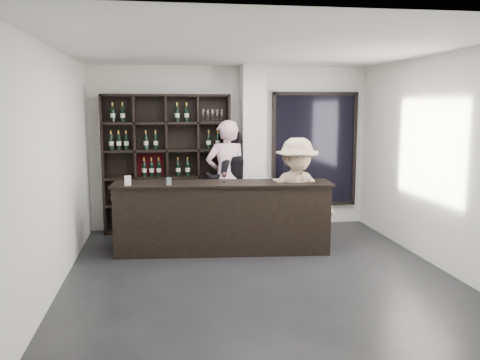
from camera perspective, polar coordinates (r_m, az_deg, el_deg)
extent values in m
cube|color=black|center=(6.82, 2.13, -10.57)|extent=(5.00, 5.50, 0.01)
cube|color=silver|center=(8.98, 1.42, 3.53)|extent=(0.40, 0.40, 2.90)
cube|color=black|center=(9.47, 8.36, 3.40)|extent=(1.60, 0.08, 2.10)
cube|color=black|center=(9.47, 8.36, 3.40)|extent=(1.48, 0.02, 1.98)
cube|color=black|center=(7.67, -1.97, -4.34)|extent=(3.17, 0.60, 1.04)
cube|color=black|center=(7.57, -1.99, -0.38)|extent=(3.25, 0.68, 0.03)
imported|color=beige|center=(8.71, -1.54, 0.29)|extent=(0.79, 0.59, 1.96)
imported|color=black|center=(8.90, -1.36, -0.04)|extent=(1.00, 0.85, 1.81)
imported|color=tan|center=(7.65, 6.38, -1.77)|extent=(1.14, 0.69, 1.74)
cylinder|color=#A6BFCE|center=(7.39, -8.01, -0.14)|extent=(0.10, 0.10, 0.11)
cube|color=white|center=(7.80, 4.16, 0.03)|extent=(0.11, 0.11, 0.02)
cube|color=white|center=(7.45, -12.49, -0.07)|extent=(0.10, 0.06, 0.14)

